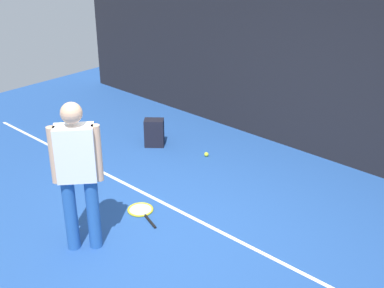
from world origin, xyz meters
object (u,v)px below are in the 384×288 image
tennis_ball_by_fence (75,217)px  tennis_racket (141,211)px  tennis_player (77,169)px  backpack (154,133)px  tennis_ball_near_player (206,154)px

tennis_ball_by_fence → tennis_racket: bearing=54.6°
tennis_racket → tennis_player: bearing=113.9°
tennis_racket → tennis_ball_by_fence: bearing=74.0°
tennis_player → tennis_racket: 1.32m
tennis_racket → tennis_ball_by_fence: tennis_ball_by_fence is taller
tennis_racket → backpack: size_ratio=1.45×
backpack → tennis_ball_near_player: (0.87, 0.25, -0.18)m
backpack → tennis_ball_by_fence: 2.28m
tennis_player → tennis_ball_by_fence: 1.11m
tennis_player → tennis_ball_by_fence: size_ratio=25.76×
tennis_ball_near_player → backpack: bearing=-164.0°
tennis_player → tennis_ball_by_fence: tennis_player is taller
tennis_player → backpack: size_ratio=3.86×
tennis_player → tennis_ball_by_fence: bearing=106.7°
tennis_player → backpack: tennis_player is taller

